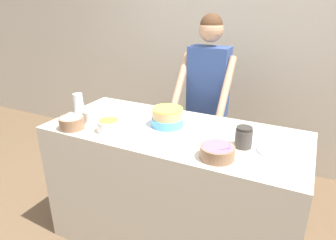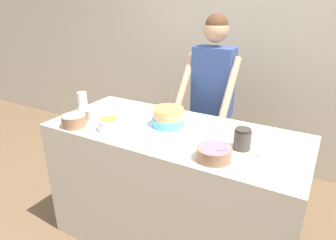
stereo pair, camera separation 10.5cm
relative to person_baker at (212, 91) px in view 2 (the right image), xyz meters
name	(u,v)px [view 2 (the right image)]	position (x,y,z in m)	size (l,w,h in m)	color
wall_back	(243,49)	(0.02, 0.81, 0.25)	(10.00, 0.05, 2.60)	beige
counter	(174,189)	(0.02, -0.74, -0.57)	(1.78, 0.78, 0.96)	beige
person_baker	(212,91)	(0.00, 0.00, 0.00)	(0.47, 0.46, 1.69)	#2D2D38
cake	(168,119)	(-0.05, -0.71, -0.03)	(0.35, 0.35, 0.14)	silver
frosting_bowl_purple	(214,153)	(0.40, -0.98, -0.05)	(0.20, 0.20, 0.18)	#936B4C
frosting_bowl_pink	(74,120)	(-0.63, -1.03, -0.05)	(0.17, 0.17, 0.14)	#936B4C
frosting_bowl_white	(95,113)	(-0.59, -0.85, -0.05)	(0.15, 0.15, 0.14)	white
frosting_bowl_orange	(109,124)	(-0.37, -0.95, -0.05)	(0.15, 0.15, 0.08)	white
drinking_glass	(82,101)	(-0.81, -0.75, -0.01)	(0.07, 0.07, 0.15)	silver
ceramic_plate	(277,154)	(0.71, -0.75, -0.08)	(0.25, 0.25, 0.01)	silver
stoneware_jar	(242,139)	(0.50, -0.78, -0.03)	(0.10, 0.10, 0.13)	#4C4742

